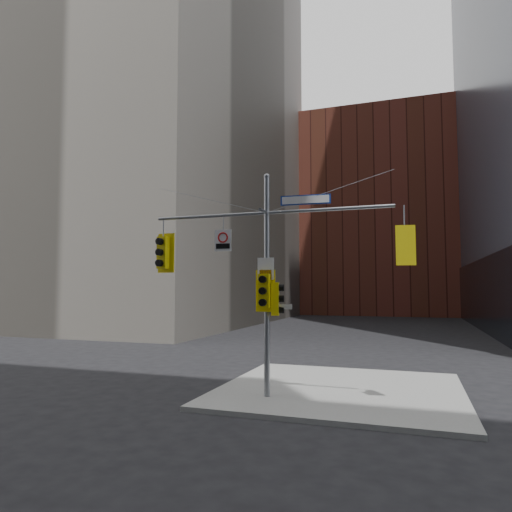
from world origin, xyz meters
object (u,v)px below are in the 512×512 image
Objects in this scene: signal_assembly at (267,261)px; street_sign_blade at (305,200)px; traffic_light_pole_side at (277,299)px; traffic_light_east_arm at (405,246)px; traffic_light_west_arm at (163,253)px; traffic_light_pole_front at (264,291)px; regulatory_sign_arm at (223,240)px.

street_sign_blade is (1.29, 0.00, 1.93)m from signal_assembly.
traffic_light_pole_side is 0.66× the size of street_sign_blade.
signal_assembly is 4.26m from traffic_light_east_arm.
signal_assembly is at bearing 176.26° from street_sign_blade.
signal_assembly is 5.74× the size of traffic_light_west_arm.
traffic_light_west_arm is 1.19× the size of traffic_light_east_arm.
regulatory_sign_arm reaches higher than traffic_light_pole_front.
traffic_light_east_arm is 0.73× the size of street_sign_blade.
traffic_light_west_arm reaches higher than traffic_light_east_arm.
street_sign_blade reaches higher than traffic_light_pole_front.
signal_assembly reaches higher than traffic_light_west_arm.
signal_assembly is at bearing 85.87° from traffic_light_pole_front.
signal_assembly is 6.85× the size of traffic_light_east_arm.
traffic_light_pole_side is 3.28m from street_sign_blade.
traffic_light_pole_front is at bearing -5.96° from traffic_light_east_arm.
traffic_light_pole_side is 1.46× the size of regulatory_sign_arm.
signal_assembly reaches higher than traffic_light_pole_side.
traffic_light_pole_side is at bearing -2.81° from regulatory_sign_arm.
signal_assembly is at bearing -3.18° from regulatory_sign_arm.
traffic_light_east_arm is (4.25, 0.00, 0.38)m from signal_assembly.
signal_assembly reaches higher than traffic_light_pole_front.
signal_assembly is 0.98m from traffic_light_pole_front.
traffic_light_pole_front is 0.84× the size of street_sign_blade.
signal_assembly reaches higher than street_sign_blade.
traffic_light_pole_front is 3.16m from street_sign_blade.
traffic_light_pole_side is at bearing 4.78° from traffic_light_west_arm.
street_sign_blade is 3.05m from regulatory_sign_arm.
traffic_light_west_arm is 4.05m from traffic_light_pole_front.
traffic_light_pole_side is 2.69m from regulatory_sign_arm.
traffic_light_pole_front is at bearing -172.05° from street_sign_blade.
regulatory_sign_arm is at bearing 176.60° from street_sign_blade.
traffic_light_east_arm is 3.34m from street_sign_blade.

